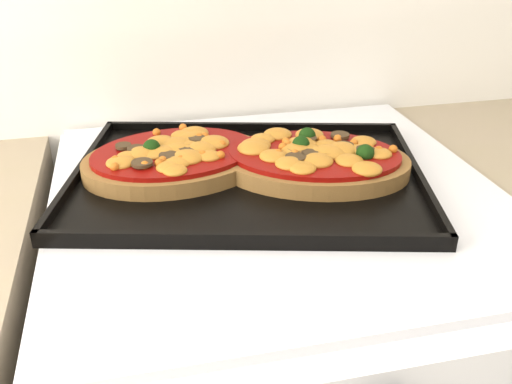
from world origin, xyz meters
name	(u,v)px	position (x,y,z in m)	size (l,w,h in m)	color
baking_tray	(248,174)	(-0.01, 1.74, 0.92)	(0.47, 0.35, 0.02)	black
pizza_left	(174,157)	(-0.11, 1.78, 0.94)	(0.25, 0.18, 0.04)	brown
pizza_right	(314,159)	(0.08, 1.73, 0.94)	(0.26, 0.18, 0.04)	brown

